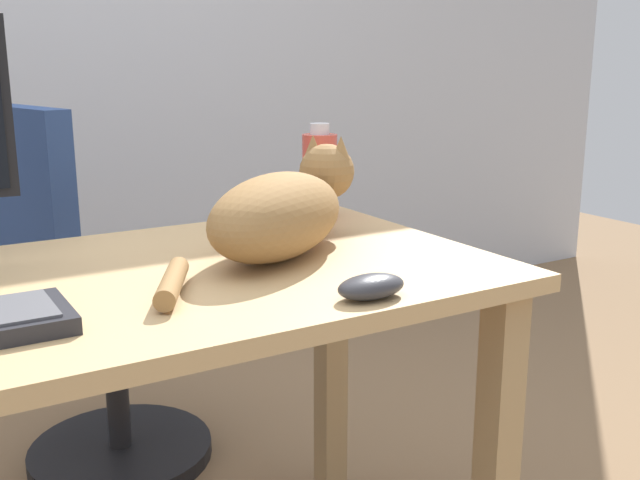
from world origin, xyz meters
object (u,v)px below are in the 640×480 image
object	(u,v)px
office_chair	(94,317)
computer_mouse	(371,286)
cat	(283,210)
water_bottle	(320,174)

from	to	relation	value
office_chair	computer_mouse	distance (m)	1.04
cat	computer_mouse	world-z (taller)	cat
office_chair	computer_mouse	xyz separation A→B (m)	(0.17, -0.97, 0.31)
office_chair	cat	world-z (taller)	office_chair
computer_mouse	cat	bearing A→B (deg)	88.09
cat	water_bottle	world-z (taller)	water_bottle
computer_mouse	water_bottle	world-z (taller)	water_bottle
office_chair	water_bottle	distance (m)	0.71
cat	computer_mouse	bearing A→B (deg)	-91.91
water_bottle	computer_mouse	bearing A→B (deg)	-113.64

